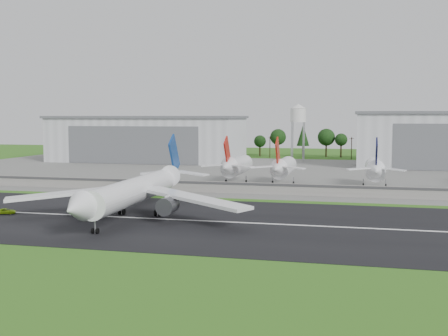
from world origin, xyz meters
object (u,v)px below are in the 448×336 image
(parked_jet_red_b, at_px, (283,167))
(parked_jet_red_a, at_px, (235,166))
(parked_jet_navy, at_px, (375,169))
(main_airliner, at_px, (133,197))
(ground_vehicle, at_px, (6,211))

(parked_jet_red_b, bearing_deg, parked_jet_red_a, 179.94)
(parked_jet_red_b, distance_m, parked_jet_navy, 29.43)
(parked_jet_red_b, height_order, parked_jet_navy, parked_jet_navy)
(main_airliner, xyz_separation_m, parked_jet_red_b, (24.65, 67.00, 1.32))
(main_airliner, distance_m, parked_jet_red_a, 67.59)
(ground_vehicle, height_order, parked_jet_red_a, parked_jet_red_a)
(parked_jet_red_a, xyz_separation_m, parked_jet_navy, (45.46, -0.01, -0.06))
(ground_vehicle, bearing_deg, parked_jet_red_b, -56.40)
(parked_jet_red_a, bearing_deg, ground_vehicle, -119.96)
(main_airliner, xyz_separation_m, parked_jet_navy, (54.08, 67.01, 1.39))
(parked_jet_red_b, relative_size, parked_jet_navy, 1.00)
(ground_vehicle, bearing_deg, parked_jet_red_a, -47.39)
(parked_jet_red_b, bearing_deg, ground_vehicle, -128.97)
(parked_jet_red_a, relative_size, parked_jet_red_b, 1.00)
(parked_jet_red_a, height_order, parked_jet_red_b, parked_jet_red_a)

